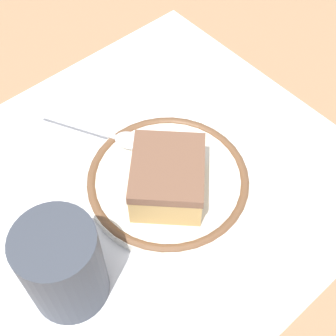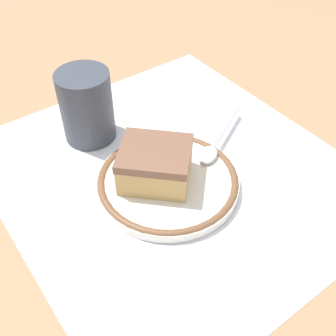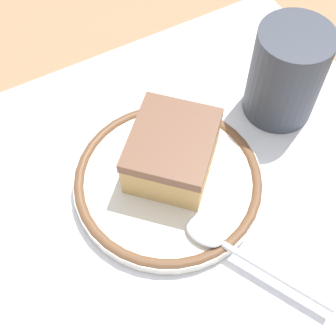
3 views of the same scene
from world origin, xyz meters
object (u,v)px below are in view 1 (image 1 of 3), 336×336
cake_slice (168,178)px  plate (168,181)px  spoon (113,136)px  cup (64,269)px

cake_slice → plate: bearing=47.6°
plate → spoon: size_ratio=1.38×
cup → spoon: bearing=39.5°
plate → cake_slice: size_ratio=1.59×
spoon → cup: (-0.14, -0.12, 0.03)m
cake_slice → spoon: (-0.00, 0.10, -0.02)m
cake_slice → cup: size_ratio=1.12×
plate → cup: 0.16m
cake_slice → cup: bearing=-172.6°
plate → cup: (-0.15, -0.03, 0.04)m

